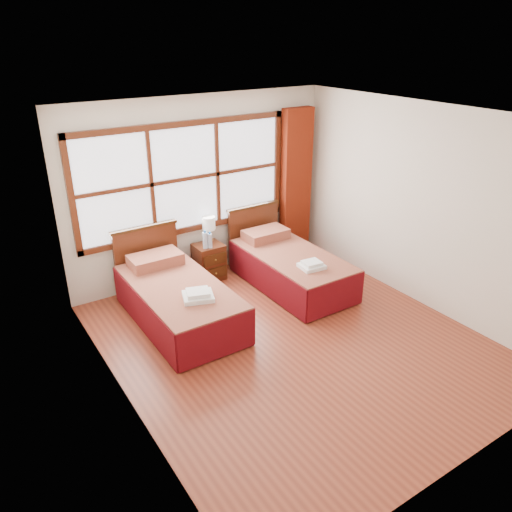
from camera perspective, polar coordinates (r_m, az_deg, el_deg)
floor at (r=6.03m, az=4.31°, el=-9.65°), size 4.50×4.50×0.00m
ceiling at (r=5.05m, az=5.27°, el=15.55°), size 4.50×4.50×0.00m
wall_back at (r=7.20m, az=-6.33°, el=7.62°), size 4.00×0.00×4.00m
wall_left at (r=4.56m, az=-15.62°, el=-3.58°), size 0.00×4.50×4.50m
wall_right at (r=6.75m, az=18.37°, el=5.33°), size 0.00×4.50×4.50m
window at (r=7.01m, az=-8.10°, el=8.75°), size 3.16×0.06×1.56m
curtain at (r=7.95m, az=4.58°, el=8.34°), size 0.50×0.16×2.30m
bed_left at (r=6.35m, az=-9.00°, el=-4.85°), size 1.00×2.02×0.97m
bed_right at (r=7.14m, az=3.82°, el=-1.17°), size 0.97×1.99×0.94m
nightstand at (r=7.34m, az=-5.37°, el=-0.65°), size 0.40×0.40×0.54m
towels_left at (r=5.84m, az=-6.64°, el=-4.48°), size 0.43×0.40×0.10m
towels_right at (r=6.62m, az=6.39°, el=-1.04°), size 0.34×0.30×0.09m
lamp at (r=7.28m, az=-5.43°, el=3.68°), size 0.19×0.19×0.37m
bottle_near at (r=7.08m, az=-5.83°, el=1.81°), size 0.07×0.07×0.27m
bottle_far at (r=7.09m, az=-5.28°, el=1.77°), size 0.06×0.06×0.24m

